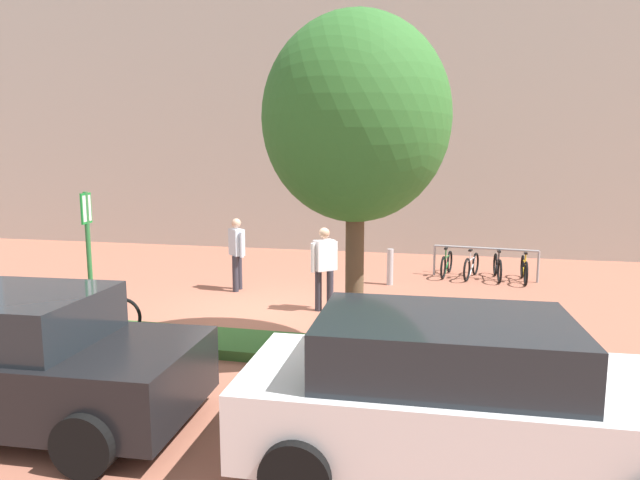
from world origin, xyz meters
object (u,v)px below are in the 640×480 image
Objects in this scene: parking_sign_post at (88,243)px; bike_rack_cluster at (484,266)px; tree_sidewalk at (356,120)px; car_black_suv at (10,358)px; person_shirt_blue at (237,250)px; person_casual_tan at (324,264)px; car_white_hatch at (458,396)px; bollard_steel at (390,267)px; bike_at_sign at (99,313)px.

bike_rack_cluster is (6.95, 6.50, -1.30)m from parking_sign_post.
tree_sidewalk reaches higher than bike_rack_cluster.
person_shirt_blue is at bearing 88.89° from car_black_suv.
bike_rack_cluster is 5.28m from person_casual_tan.
car_black_suv is 1.01× the size of car_white_hatch.
tree_sidewalk is at bearing -110.00° from bike_rack_cluster.
person_shirt_blue is (1.15, 3.80, -0.66)m from parking_sign_post.
person_shirt_blue is at bearing 126.84° from car_white_hatch.
bike_rack_cluster is 0.60× the size of car_white_hatch.
bollard_steel is (0.03, 5.22, -3.17)m from tree_sidewalk.
tree_sidewalk is 5.69m from bike_at_sign.
parking_sign_post reaches higher than person_casual_tan.
bollard_steel is 2.96m from person_casual_tan.
parking_sign_post is 4.03m from person_shirt_blue.
parking_sign_post is at bearing -75.60° from bike_at_sign.
person_shirt_blue is (1.21, 3.56, 0.63)m from bike_at_sign.
car_white_hatch is (5.05, 0.13, 0.00)m from car_black_suv.
bike_at_sign is 0.98× the size of person_shirt_blue.
car_white_hatch is at bearing -95.44° from bike_rack_cluster.
person_casual_tan is 5.85m from car_white_hatch.
car_white_hatch is (6.13, -3.01, 0.41)m from bike_at_sign.
person_shirt_blue is at bearing -157.70° from bollard_steel.
tree_sidewalk is 1.17× the size of car_black_suv.
bollard_steel is (-2.33, -1.27, 0.10)m from bike_rack_cluster.
parking_sign_post is 1.50× the size of bike_at_sign.
car_white_hatch is (1.45, -7.98, 0.31)m from bollard_steel.
bike_rack_cluster is 2.93× the size of bollard_steel.
car_black_suv is at bearing -140.96° from tree_sidewalk.
tree_sidewalk is at bearing 0.04° from parking_sign_post.
car_black_suv is at bearing -115.10° from person_casual_tan.
bike_at_sign is 0.64× the size of bike_rack_cluster.
parking_sign_post is 0.96× the size of bike_rack_cluster.
person_shirt_blue is 0.39× the size of car_white_hatch.
person_shirt_blue and person_casual_tan have the same top height.
bike_at_sign is 0.38× the size of car_white_hatch.
person_casual_tan is at bearing -111.42° from bollard_steel.
bike_at_sign is at bearing -133.23° from bollard_steel.
person_casual_tan reaches higher than car_black_suv.
person_casual_tan is at bearing 64.90° from car_black_suv.
bollard_steel is 0.20× the size of car_black_suv.
tree_sidewalk is 3.06× the size of bike_at_sign.
car_black_suv is at bearing -70.55° from parking_sign_post.
bike_at_sign is at bearing 153.87° from car_white_hatch.
person_shirt_blue is 1.00× the size of person_casual_tan.
parking_sign_post is 1.47× the size of person_casual_tan.
tree_sidewalk is 2.04× the size of parking_sign_post.
car_black_suv is (-5.93, -9.39, 0.41)m from bike_rack_cluster.
person_shirt_blue is 6.70m from car_black_suv.
bike_at_sign is 3.81m from person_shirt_blue.
person_casual_tan is (-1.03, 2.51, -2.64)m from tree_sidewalk.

